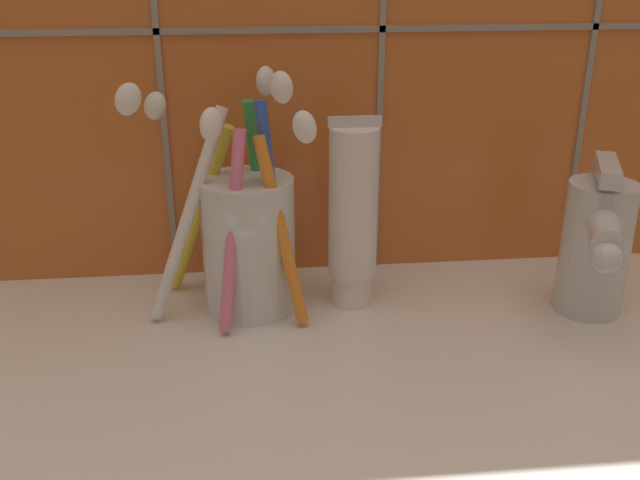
% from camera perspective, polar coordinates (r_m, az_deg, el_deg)
% --- Properties ---
extents(sink_counter, '(0.69, 0.30, 0.02)m').
position_cam_1_polar(sink_counter, '(0.51, 5.22, -9.78)').
color(sink_counter, silver).
rests_on(sink_counter, ground).
extents(toothbrush_cup, '(0.14, 0.11, 0.18)m').
position_cam_1_polar(toothbrush_cup, '(0.54, -5.90, 0.40)').
color(toothbrush_cup, silver).
rests_on(toothbrush_cup, sink_counter).
extents(toothpaste_tube, '(0.04, 0.04, 0.15)m').
position_cam_1_polar(toothpaste_tube, '(0.54, 2.66, 2.08)').
color(toothpaste_tube, white).
rests_on(toothpaste_tube, sink_counter).
extents(sink_faucet, '(0.06, 0.10, 0.12)m').
position_cam_1_polar(sink_faucet, '(0.56, 21.25, -0.29)').
color(sink_faucet, silver).
rests_on(sink_faucet, sink_counter).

